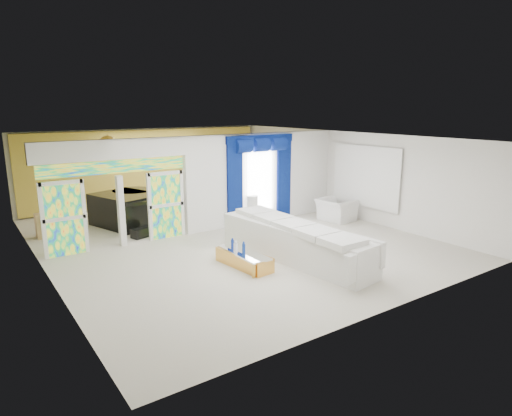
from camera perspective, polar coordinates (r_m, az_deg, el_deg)
floor at (r=13.42m, az=-3.98°, el=-3.79°), size 12.00×12.00×0.00m
dividing_wall at (r=15.05m, az=1.02°, el=3.94°), size 5.70×0.18×3.00m
dividing_header at (r=12.67m, az=-17.80°, el=7.19°), size 4.30×0.18×0.55m
stained_panel_left at (r=12.61m, az=-23.44°, el=-1.26°), size 0.95×0.04×2.00m
stained_panel_right at (r=13.41m, az=-11.48°, el=0.38°), size 0.95×0.04×2.00m
stained_transom at (r=12.72m, az=-17.65°, el=5.07°), size 4.00×0.05×0.35m
window_pane at (r=14.84m, az=0.46°, el=3.61°), size 1.00×0.02×2.30m
blue_drape_left at (r=14.28m, az=-2.76°, el=3.02°), size 0.55×0.10×2.80m
blue_drape_right at (r=15.41m, az=3.57°, el=3.75°), size 0.55×0.10×2.80m
blue_pelmet at (r=14.65m, az=0.54°, el=8.89°), size 2.60×0.12×0.25m
wall_mirror at (r=15.44m, az=13.90°, el=3.98°), size 0.04×2.70×1.90m
gold_curtains at (r=18.33m, az=-13.59°, el=5.21°), size 9.70×0.12×2.90m
white_sofa at (r=11.44m, az=4.95°, el=-4.51°), size 1.50×4.70×0.88m
coffee_table at (r=10.99m, az=-1.56°, el=-6.63°), size 0.72×1.68×0.36m
console_table at (r=14.93m, az=0.48°, el=-1.23°), size 1.21×0.44×0.40m
table_lamp at (r=14.65m, az=-0.48°, el=0.46°), size 0.36×0.36×0.58m
armchair at (r=15.50m, az=10.24°, el=-0.24°), size 1.11×1.24×0.75m
grand_piano at (r=15.28m, az=-16.31°, el=-0.19°), size 2.15×2.46×1.05m
piano_bench at (r=13.90m, az=-14.09°, el=-2.96°), size 0.91×0.58×0.28m
tv_console at (r=14.76m, az=-25.50°, el=-2.04°), size 0.51×0.47×0.73m
chandelier at (r=15.12m, az=-18.51°, el=7.71°), size 0.60×0.60×0.60m
decanters at (r=11.12m, az=-2.36°, el=-4.92°), size 0.14×0.70×0.24m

